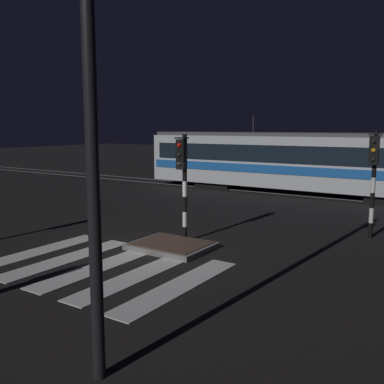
{
  "coord_description": "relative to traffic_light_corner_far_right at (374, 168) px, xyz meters",
  "views": [
    {
      "loc": [
        7.89,
        -9.56,
        3.54
      ],
      "look_at": [
        -0.02,
        2.46,
        1.4
      ],
      "focal_mm": 41.01,
      "sensor_mm": 36.0,
      "label": 1
    }
  ],
  "objects": [
    {
      "name": "ground_plane",
      "position": [
        -5.12,
        -5.02,
        -2.26
      ],
      "size": [
        120.0,
        120.0,
        0.0
      ],
      "primitive_type": "plane",
      "color": "black"
    },
    {
      "name": "rail_near",
      "position": [
        -5.12,
        7.23,
        -2.24
      ],
      "size": [
        80.0,
        0.12,
        0.03
      ],
      "primitive_type": "cube",
      "color": "#59595E",
      "rests_on": "ground"
    },
    {
      "name": "rail_far",
      "position": [
        -5.12,
        8.67,
        -2.24
      ],
      "size": [
        80.0,
        0.12,
        0.03
      ],
      "primitive_type": "cube",
      "color": "#59595E",
      "rests_on": "ground"
    },
    {
      "name": "crosswalk_zebra",
      "position": [
        -5.12,
        -6.86,
        -2.25
      ],
      "size": [
        5.66,
        4.2,
        0.02
      ],
      "color": "silver",
      "rests_on": "ground"
    },
    {
      "name": "traffic_island",
      "position": [
        -4.58,
        -4.49,
        -2.17
      ],
      "size": [
        2.26,
        1.78,
        0.18
      ],
      "color": "slate",
      "rests_on": "ground"
    },
    {
      "name": "traffic_light_corner_far_right",
      "position": [
        0.0,
        0.0,
        0.0
      ],
      "size": [
        0.36,
        0.42,
        3.42
      ],
      "color": "black",
      "rests_on": "ground"
    },
    {
      "name": "traffic_light_median_centre",
      "position": [
        -4.72,
        -3.69,
        -0.07
      ],
      "size": [
        0.36,
        0.42,
        3.32
      ],
      "color": "black",
      "rests_on": "ground"
    },
    {
      "name": "street_lamp_near_kerb",
      "position": [
        -1.52,
        -10.7,
        2.63
      ],
      "size": [
        0.44,
        1.21,
        7.79
      ],
      "color": "black",
      "rests_on": "ground"
    },
    {
      "name": "tram",
      "position": [
        -5.36,
        7.94,
        -0.51
      ],
      "size": [
        17.51,
        2.58,
        4.15
      ],
      "color": "silver",
      "rests_on": "ground"
    }
  ]
}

